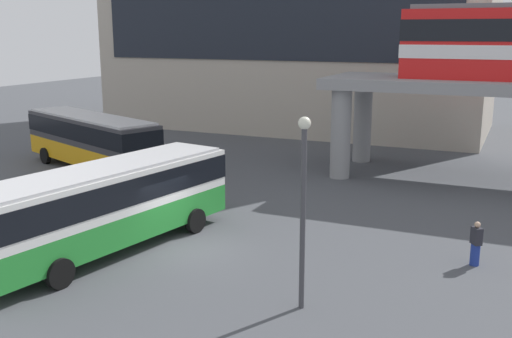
% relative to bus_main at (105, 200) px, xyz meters
% --- Properties ---
extents(ground_plane, '(120.00, 120.00, 0.00)m').
position_rel_bus_main_xyz_m(ground_plane, '(2.61, 11.52, -1.99)').
color(ground_plane, '#47494F').
extents(bus_main, '(4.49, 11.32, 3.22)m').
position_rel_bus_main_xyz_m(bus_main, '(0.00, 0.00, 0.00)').
color(bus_main, '#268C33').
rests_on(bus_main, ground_plane).
extents(bus_secondary, '(11.19, 6.50, 3.22)m').
position_rel_bus_main_xyz_m(bus_secondary, '(-9.34, 10.64, 0.00)').
color(bus_secondary, orange).
rests_on(bus_secondary, ground_plane).
extents(pedestrian_near_building, '(0.44, 0.48, 1.58)m').
position_rel_bus_main_xyz_m(pedestrian_near_building, '(12.48, 4.18, -1.25)').
color(pedestrian_near_building, navy).
rests_on(pedestrian_near_building, ground_plane).
extents(lamp_post, '(0.36, 0.36, 5.68)m').
position_rel_bus_main_xyz_m(lamp_post, '(8.11, -1.42, 1.40)').
color(lamp_post, '#3F3F44').
rests_on(lamp_post, ground_plane).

